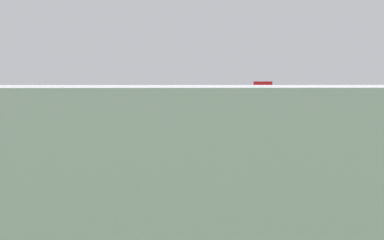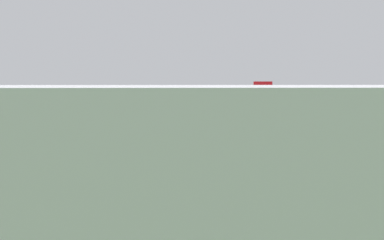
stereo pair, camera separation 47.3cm
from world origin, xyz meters
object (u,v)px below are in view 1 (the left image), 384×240
(airliner_main, at_px, (193,120))
(service_truck_baggage, at_px, (313,126))
(airliner_parked_mid, at_px, (206,144))
(traffic_cone_orange, at_px, (135,125))
(no_stopping_sign, at_px, (155,124))

(airliner_main, relative_size, service_truck_baggage, 8.69)
(airliner_parked_mid, xyz_separation_m, traffic_cone_orange, (13.76, -105.69, -3.68))
(service_truck_baggage, height_order, traffic_cone_orange, service_truck_baggage)
(airliner_main, bearing_deg, service_truck_baggage, -159.33)
(traffic_cone_orange, bearing_deg, no_stopping_sign, 130.98)
(airliner_main, bearing_deg, no_stopping_sign, -72.46)
(service_truck_baggage, xyz_separation_m, traffic_cone_orange, (57.42, -25.29, -1.13))
(airliner_parked_mid, bearing_deg, traffic_cone_orange, -82.58)
(no_stopping_sign, relative_size, traffic_cone_orange, 4.04)
(airliner_parked_mid, bearing_deg, no_stopping_sign, -85.94)
(airliner_main, height_order, no_stopping_sign, airliner_main)
(service_truck_baggage, relative_size, no_stopping_sign, 2.80)
(airliner_parked_mid, xyz_separation_m, service_truck_baggage, (-43.66, -80.40, -2.56))
(airliner_main, distance_m, traffic_cone_orange, 44.16)
(airliner_main, relative_size, airliner_parked_mid, 1.09)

